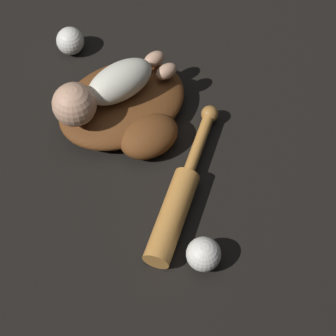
{
  "coord_description": "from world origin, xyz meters",
  "views": [
    {
      "loc": [
        0.59,
        0.64,
        1.14
      ],
      "look_at": [
        0.09,
        0.2,
        0.07
      ],
      "focal_mm": 60.0,
      "sensor_mm": 36.0,
      "label": 1
    }
  ],
  "objects_px": {
    "baseball_spare": "(70,41)",
    "baseball": "(204,254)",
    "baby_figure": "(104,90)",
    "baseball_bat": "(179,198)",
    "baseball_glove": "(127,109)"
  },
  "relations": [
    {
      "from": "baseball_bat",
      "to": "baseball_spare",
      "type": "bearing_deg",
      "value": -107.48
    },
    {
      "from": "baseball_glove",
      "to": "baby_figure",
      "type": "relative_size",
      "value": 1.17
    },
    {
      "from": "baby_figure",
      "to": "baseball_glove",
      "type": "bearing_deg",
      "value": 144.44
    },
    {
      "from": "baby_figure",
      "to": "baseball_spare",
      "type": "xyz_separation_m",
      "value": [
        -0.11,
        -0.25,
        -0.09
      ]
    },
    {
      "from": "baseball_spare",
      "to": "baby_figure",
      "type": "bearing_deg",
      "value": 66.48
    },
    {
      "from": "baseball_bat",
      "to": "baseball",
      "type": "relative_size",
      "value": 5.52
    },
    {
      "from": "baby_figure",
      "to": "baseball",
      "type": "xyz_separation_m",
      "value": [
        0.13,
        0.42,
        -0.09
      ]
    },
    {
      "from": "baseball",
      "to": "baseball_spare",
      "type": "relative_size",
      "value": 1.0
    },
    {
      "from": "baseball_bat",
      "to": "baseball_spare",
      "type": "distance_m",
      "value": 0.56
    },
    {
      "from": "baseball_bat",
      "to": "baseball_spare",
      "type": "relative_size",
      "value": 5.5
    },
    {
      "from": "baby_figure",
      "to": "baseball_bat",
      "type": "xyz_separation_m",
      "value": [
        0.06,
        0.29,
        -0.1
      ]
    },
    {
      "from": "baseball_glove",
      "to": "baby_figure",
      "type": "bearing_deg",
      "value": -35.56
    },
    {
      "from": "baby_figure",
      "to": "baseball_bat",
      "type": "distance_m",
      "value": 0.31
    },
    {
      "from": "baseball",
      "to": "baby_figure",
      "type": "bearing_deg",
      "value": -107.67
    },
    {
      "from": "baseball_spare",
      "to": "baseball",
      "type": "bearing_deg",
      "value": 70.09
    }
  ]
}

